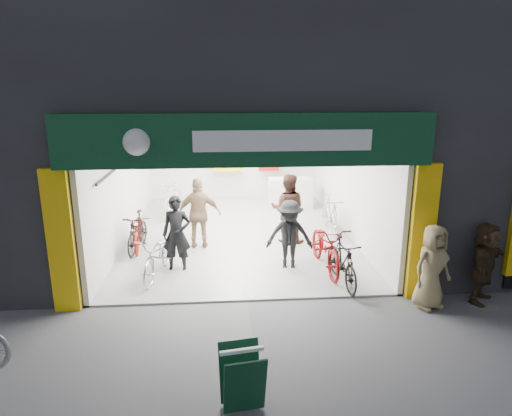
{
  "coord_description": "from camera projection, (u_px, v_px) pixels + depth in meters",
  "views": [
    {
      "loc": [
        -0.45,
        -7.79,
        3.98
      ],
      "look_at": [
        0.28,
        1.5,
        1.41
      ],
      "focal_mm": 32.0,
      "sensor_mm": 36.0,
      "label": 1
    }
  ],
  "objects": [
    {
      "name": "ground",
      "position": [
        247.0,
        302.0,
        8.58
      ],
      "size": [
        60.0,
        60.0,
        0.0
      ],
      "primitive_type": "plane",
      "color": "#56565B",
      "rests_on": "ground"
    },
    {
      "name": "building",
      "position": [
        269.0,
        70.0,
        12.29
      ],
      "size": [
        17.0,
        10.27,
        8.0
      ],
      "color": "#232326",
      "rests_on": "ground"
    },
    {
      "name": "bike_left_front",
      "position": [
        158.0,
        255.0,
        9.58
      ],
      "size": [
        0.92,
        1.88,
        0.95
      ],
      "primitive_type": "imported",
      "rotation": [
        0.0,
        0.0,
        -0.17
      ],
      "color": "silver",
      "rests_on": "ground"
    },
    {
      "name": "bike_left_midfront",
      "position": [
        137.0,
        232.0,
        11.05
      ],
      "size": [
        0.62,
        1.64,
        0.96
      ],
      "primitive_type": "imported",
      "rotation": [
        0.0,
        0.0,
        -0.11
      ],
      "color": "black",
      "rests_on": "ground"
    },
    {
      "name": "bike_left_midback",
      "position": [
        139.0,
        230.0,
        11.27
      ],
      "size": [
        0.75,
        1.77,
        0.91
      ],
      "primitive_type": "imported",
      "rotation": [
        0.0,
        0.0,
        0.09
      ],
      "color": "maroon",
      "rests_on": "ground"
    },
    {
      "name": "bike_left_back",
      "position": [
        173.0,
        198.0,
        14.0
      ],
      "size": [
        0.86,
        1.92,
        1.12
      ],
      "primitive_type": "imported",
      "rotation": [
        0.0,
        0.0,
        -0.19
      ],
      "color": "silver",
      "rests_on": "ground"
    },
    {
      "name": "bike_right_front",
      "position": [
        343.0,
        262.0,
        9.17
      ],
      "size": [
        0.57,
        1.69,
        1.0
      ],
      "primitive_type": "imported",
      "rotation": [
        0.0,
        0.0,
        0.06
      ],
      "color": "black",
      "rests_on": "ground"
    },
    {
      "name": "bike_right_mid",
      "position": [
        326.0,
        246.0,
        9.92
      ],
      "size": [
        0.81,
        2.09,
        1.08
      ],
      "primitive_type": "imported",
      "rotation": [
        0.0,
        0.0,
        0.05
      ],
      "color": "maroon",
      "rests_on": "ground"
    },
    {
      "name": "bike_right_back",
      "position": [
        331.0,
        215.0,
        12.35
      ],
      "size": [
        0.52,
        1.75,
        1.05
      ],
      "primitive_type": "imported",
      "rotation": [
        0.0,
        0.0,
        0.01
      ],
      "color": "#A5A5AA",
      "rests_on": "ground"
    },
    {
      "name": "customer_a",
      "position": [
        177.0,
        234.0,
        9.77
      ],
      "size": [
        0.64,
        0.45,
        1.68
      ],
      "primitive_type": "imported",
      "rotation": [
        0.0,
        0.0,
        -0.08
      ],
      "color": "black",
      "rests_on": "ground"
    },
    {
      "name": "customer_b",
      "position": [
        288.0,
        209.0,
        11.53
      ],
      "size": [
        1.02,
        0.88,
        1.8
      ],
      "primitive_type": "imported",
      "rotation": [
        0.0,
        0.0,
        2.88
      ],
      "color": "#372019",
      "rests_on": "ground"
    },
    {
      "name": "customer_c",
      "position": [
        289.0,
        235.0,
        9.88
      ],
      "size": [
        1.07,
        0.7,
        1.56
      ],
      "primitive_type": "imported",
      "rotation": [
        0.0,
        0.0,
        -0.12
      ],
      "color": "black",
      "rests_on": "ground"
    },
    {
      "name": "customer_d",
      "position": [
        199.0,
        214.0,
        11.08
      ],
      "size": [
        1.06,
        0.45,
        1.79
      ],
      "primitive_type": "imported",
      "rotation": [
        0.0,
        0.0,
        3.13
      ],
      "color": "#8E6F53",
      "rests_on": "ground"
    },
    {
      "name": "pedestrian_near",
      "position": [
        432.0,
        267.0,
        8.18
      ],
      "size": [
        0.89,
        0.73,
        1.57
      ],
      "primitive_type": "imported",
      "rotation": [
        0.0,
        0.0,
        0.35
      ],
      "color": "#8D7B52",
      "rests_on": "ground"
    },
    {
      "name": "pedestrian_far",
      "position": [
        484.0,
        263.0,
        8.42
      ],
      "size": [
        1.31,
        1.35,
        1.54
      ],
      "primitive_type": "imported",
      "rotation": [
        0.0,
        0.0,
        0.82
      ],
      "color": "#352718",
      "rests_on": "ground"
    },
    {
      "name": "sandwich_board",
      "position": [
        242.0,
        377.0,
        5.67
      ],
      "size": [
        0.6,
        0.61,
        0.81
      ],
      "rotation": [
        0.0,
        0.0,
        0.16
      ],
      "color": "#0D3620",
      "rests_on": "ground"
    }
  ]
}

